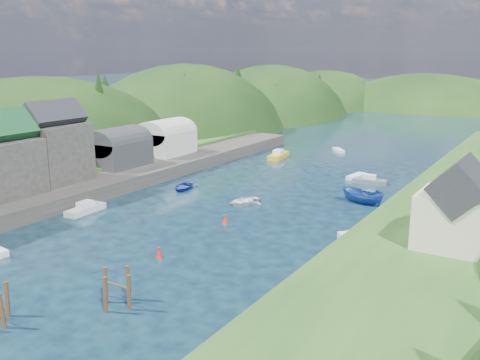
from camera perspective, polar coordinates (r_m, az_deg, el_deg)
The scene contains 12 objects.
ground at distance 87.30m, azimuth 7.65°, elevation 0.36°, with size 600.00×600.00×0.00m, color black.
hillside_left at distance 132.86m, azimuth -5.78°, elevation 1.48°, with size 44.00×245.56×52.00m.
far_hills at distance 206.67m, azimuth 22.29°, elevation 4.13°, with size 103.00×68.00×44.00m.
hill_trees at distance 99.14m, azimuth 12.16°, elevation 8.25°, with size 92.24×151.96×12.08m.
quay_left at distance 77.86m, azimuth -18.42°, elevation -1.12°, with size 12.00×110.00×2.00m, color #2D2B28.
terrace_left_grass at distance 83.20m, azimuth -21.54°, elevation -0.27°, with size 12.00×110.00×2.50m, color #234719.
boat_sheds at distance 91.25m, azimuth -10.29°, elevation 4.22°, with size 7.00×21.00×7.50m.
terrace_right at distance 70.83m, azimuth 22.93°, elevation -2.78°, with size 16.00×120.00×2.40m, color #234719.
piling_cluster_far at distance 44.62m, azimuth -12.97°, elevation -11.52°, with size 3.07×2.88×3.60m.
channel_buoy_near at distance 53.87m, azimuth -8.63°, elevation -7.68°, with size 0.70×0.70×1.10m.
channel_buoy_far at distance 63.42m, azimuth -1.59°, elevation -4.20°, with size 0.70×0.70×1.10m.
moored_boats at distance 66.12m, azimuth -2.39°, elevation -3.31°, with size 36.69×89.90×2.28m.
Camera 1 is at (34.61, -27.61, 20.00)m, focal length 40.00 mm.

